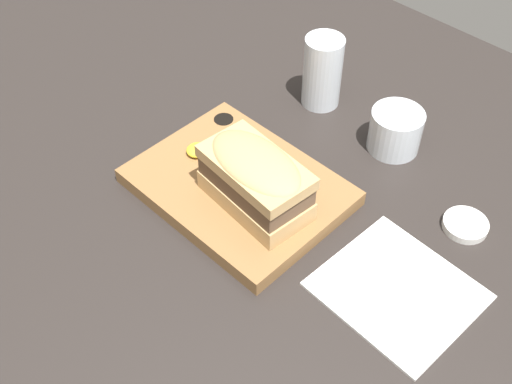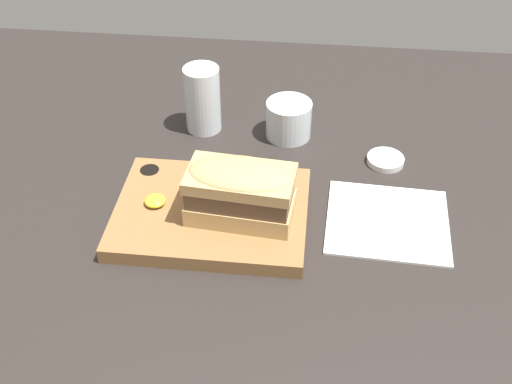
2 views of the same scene
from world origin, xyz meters
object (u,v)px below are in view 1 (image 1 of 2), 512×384
object	(u,v)px
sandwich	(256,178)
napkin	(397,290)
water_glass	(322,76)
serving_board	(238,186)
condiment_dish	(465,225)
wine_glass	(395,132)

from	to	relation	value
sandwich	napkin	bearing A→B (deg)	8.45
water_glass	napkin	distance (cm)	39.07
serving_board	water_glass	bearing A→B (deg)	102.24
sandwich	water_glass	xyz separation A→B (cm)	(-9.97, 25.38, -1.98)
serving_board	condiment_dish	size ratio (longest dim) A/B	4.64
water_glass	wine_glass	bearing A→B (deg)	-2.48
serving_board	wine_glass	bearing A→B (deg)	66.81
serving_board	napkin	bearing A→B (deg)	4.26
wine_glass	serving_board	bearing A→B (deg)	-113.19
serving_board	napkin	distance (cm)	26.66
serving_board	condiment_dish	bearing A→B (deg)	32.37
sandwich	condiment_dish	xyz separation A→B (cm)	(22.17, 18.32, -6.62)
napkin	condiment_dish	bearing A→B (deg)	88.71
sandwich	wine_glass	size ratio (longest dim) A/B	1.99
water_glass	condiment_dish	bearing A→B (deg)	-12.39
wine_glass	condiment_dish	size ratio (longest dim) A/B	1.29
serving_board	wine_glass	distance (cm)	25.58
sandwich	wine_glass	world-z (taller)	sandwich
wine_glass	condiment_dish	xyz separation A→B (cm)	(16.86, -6.40, -2.50)
serving_board	water_glass	distance (cm)	25.00
water_glass	condiment_dish	xyz separation A→B (cm)	(32.14, -7.06, -4.64)
napkin	condiment_dish	distance (cm)	15.08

